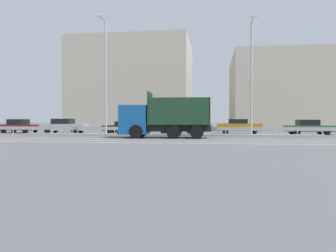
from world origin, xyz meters
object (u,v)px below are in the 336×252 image
object	(u,v)px
dump_truck	(154,121)
street_lamp_1	(105,72)
street_lamp_2	(252,73)
parked_car_2	(124,127)
parked_car_1	(64,126)
parked_car_5	(309,127)
parked_car_4	(239,126)
median_road_sign	(137,120)
parked_car_3	(177,127)
parked_car_0	(19,126)

from	to	relation	value
dump_truck	street_lamp_1	xyz separation A→B (m)	(-5.01, 3.05, 4.44)
street_lamp_2	parked_car_2	xyz separation A→B (m)	(-12.58, 4.76, -4.79)
dump_truck	parked_car_1	xyz separation A→B (m)	(-11.21, 7.72, -0.55)
dump_truck	parked_car_2	size ratio (longest dim) A/B	1.67
parked_car_1	parked_car_2	size ratio (longest dim) A/B	1.10
parked_car_5	parked_car_4	bearing A→B (deg)	-98.50
dump_truck	parked_car_2	distance (m)	9.17
street_lamp_2	parked_car_4	world-z (taller)	street_lamp_2
median_road_sign	parked_car_2	bearing A→B (deg)	118.37
street_lamp_1	parked_car_3	world-z (taller)	street_lamp_1
median_road_sign	parked_car_0	size ratio (longest dim) A/B	0.61
parked_car_1	parked_car_5	world-z (taller)	parked_car_1
parked_car_3	parked_car_5	world-z (taller)	parked_car_5
street_lamp_2	parked_car_2	size ratio (longest dim) A/B	2.24
parked_car_3	street_lamp_2	bearing A→B (deg)	54.72
parked_car_0	parked_car_3	xyz separation A→B (m)	(17.55, -0.18, -0.05)
parked_car_2	parked_car_4	world-z (taller)	parked_car_4
dump_truck	parked_car_1	bearing A→B (deg)	52.60
parked_car_0	parked_car_2	world-z (taller)	parked_car_0
parked_car_2	parked_car_3	world-z (taller)	parked_car_3
dump_truck	parked_car_1	distance (m)	13.62
street_lamp_2	street_lamp_1	bearing A→B (deg)	-179.62
street_lamp_2	parked_car_1	world-z (taller)	street_lamp_2
parked_car_1	parked_car_5	size ratio (longest dim) A/B	1.07
median_road_sign	dump_truck	bearing A→B (deg)	-56.88
street_lamp_1	parked_car_0	xyz separation A→B (m)	(-11.52, 4.81, -5.02)
parked_car_1	parked_car_0	bearing A→B (deg)	-93.43
median_road_sign	parked_car_1	world-z (taller)	median_road_sign
street_lamp_1	parked_car_1	world-z (taller)	street_lamp_1
parked_car_0	parked_car_2	distance (m)	11.91
street_lamp_1	parked_car_2	xyz separation A→B (m)	(0.39, 4.85, -5.10)
street_lamp_1	parked_car_2	bearing A→B (deg)	85.37
dump_truck	parked_car_5	distance (m)	15.71
parked_car_3	parked_car_4	xyz separation A→B (m)	(6.30, 0.28, 0.07)
median_road_sign	parked_car_1	size ratio (longest dim) A/B	0.55
dump_truck	street_lamp_2	distance (m)	9.49
median_road_sign	parked_car_3	world-z (taller)	median_road_sign
street_lamp_2	median_road_sign	bearing A→B (deg)	179.75
dump_truck	parked_car_2	bearing A→B (deg)	27.50
parked_car_0	parked_car_1	distance (m)	5.32
parked_car_5	dump_truck	bearing A→B (deg)	-65.57
median_road_sign	parked_car_3	size ratio (longest dim) A/B	0.61
parked_car_2	parked_car_1	bearing A→B (deg)	94.09
parked_car_4	street_lamp_2	bearing A→B (deg)	11.31
parked_car_0	parked_car_4	distance (m)	23.85
parked_car_2	parked_car_0	bearing A→B (deg)	92.79
street_lamp_1	median_road_sign	bearing A→B (deg)	2.52
dump_truck	parked_car_5	size ratio (longest dim) A/B	1.62
median_road_sign	parked_car_3	xyz separation A→B (m)	(3.09, 4.50, -0.69)
median_road_sign	parked_car_4	distance (m)	10.55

